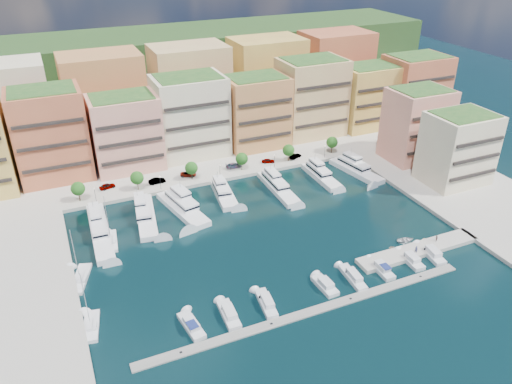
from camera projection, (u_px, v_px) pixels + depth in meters
ground at (263, 233)px, 124.43m from camera, size 400.00×400.00×0.00m
north_quay at (190, 144)px, 174.28m from camera, size 220.00×64.00×2.00m
east_quay at (476, 198)px, 139.95m from camera, size 34.00×76.00×2.00m
hillside at (157, 103)px, 212.86m from camera, size 240.00×40.00×58.00m
south_pontoon at (312, 312)px, 99.25m from camera, size 72.00×2.20×0.35m
finger_pier at (418, 252)px, 117.37m from camera, size 32.00×5.00×2.00m
apartment_1 at (50, 134)px, 143.81m from camera, size 20.00×16.50×26.80m
apartment_2 at (126, 132)px, 150.59m from camera, size 20.00×15.50×22.80m
apartment_3 at (190, 116)px, 158.92m from camera, size 22.00×16.50×25.80m
apartment_4 at (256, 112)px, 165.58m from camera, size 20.00×15.50×23.80m
apartment_5 at (311, 97)px, 174.26m from camera, size 22.00×16.50×26.80m
apartment_6 at (366, 97)px, 181.40m from camera, size 20.00×15.50×22.80m
apartment_7 at (415, 89)px, 186.40m from camera, size 22.00×16.50×24.80m
apartment_east_a at (417, 124)px, 156.57m from camera, size 18.00×14.50×22.80m
apartment_east_b at (458, 148)px, 142.58m from camera, size 18.00×14.50×20.80m
backblock_0 at (7, 111)px, 156.80m from camera, size 26.00×18.00×30.00m
backblock_1 at (105, 99)px, 167.43m from camera, size 26.00×18.00×30.00m
backblock_2 at (191, 88)px, 178.05m from camera, size 26.00×18.00×30.00m
backblock_3 at (267, 79)px, 188.67m from camera, size 26.00×18.00×30.00m
backblock_4 at (335, 70)px, 199.29m from camera, size 26.00×18.00×30.00m
tree_0 at (78, 189)px, 134.93m from camera, size 3.80×3.80×5.65m
tree_1 at (137, 178)px, 140.60m from camera, size 3.80×3.80×5.65m
tree_2 at (191, 168)px, 146.27m from camera, size 3.80×3.80×5.65m
tree_3 at (242, 159)px, 151.93m from camera, size 3.80×3.80×5.65m
tree_4 at (289, 150)px, 157.60m from camera, size 3.80×3.80×5.65m
tree_5 at (332, 142)px, 163.26m from camera, size 3.80×3.80×5.65m
lamppost_0 at (95, 193)px, 134.94m from camera, size 0.30×0.30×4.20m
lamppost_1 at (160, 180)px, 141.31m from camera, size 0.30×0.30×4.20m
lamppost_2 at (220, 169)px, 147.69m from camera, size 0.30×0.30×4.20m
lamppost_3 at (275, 159)px, 154.06m from camera, size 0.30×0.30×4.20m
lamppost_4 at (325, 149)px, 160.43m from camera, size 0.30×0.30×4.20m
yacht_0 at (99, 228)px, 124.07m from camera, size 5.34×26.97×7.30m
yacht_1 at (145, 214)px, 130.22m from camera, size 7.61×22.19×7.30m
yacht_2 at (182, 206)px, 133.81m from camera, size 9.42×22.09×7.30m
yacht_3 at (224, 193)px, 140.36m from camera, size 6.48×16.53×7.30m
yacht_4 at (277, 186)px, 143.97m from camera, size 4.87×21.44×7.30m
yacht_5 at (320, 174)px, 150.56m from camera, size 4.41×18.08×7.30m
yacht_6 at (355, 169)px, 154.05m from camera, size 8.06×20.41×7.30m
cruiser_1 at (191, 326)px, 95.06m from camera, size 3.59×8.43×2.66m
cruiser_2 at (229, 315)px, 97.80m from camera, size 3.07×8.56×2.55m
cruiser_3 at (266, 303)px, 100.66m from camera, size 3.40×8.95×2.55m
cruiser_5 at (325, 286)px, 105.53m from camera, size 3.04×7.21×2.55m
cruiser_6 at (353, 277)px, 107.98m from camera, size 3.05×9.32×2.55m
cruiser_7 at (381, 269)px, 110.58m from camera, size 2.70×7.90×2.66m
cruiser_8 at (411, 260)px, 113.53m from camera, size 3.03×7.67×2.55m
cruiser_9 at (432, 254)px, 115.64m from camera, size 3.78×8.68×2.55m
sailboat_0 at (91, 327)px, 95.14m from camera, size 4.36×8.84×13.20m
sailboat_2 at (111, 242)px, 120.46m from camera, size 3.78×9.37×13.20m
sailboat_1 at (81, 279)px, 107.77m from camera, size 5.96×10.56×13.20m
tender_1 at (391, 247)px, 118.20m from camera, size 1.58×1.38×0.80m
tender_2 at (406, 240)px, 120.83m from camera, size 4.65×3.60×0.88m
tender_3 at (424, 239)px, 121.13m from camera, size 1.82×1.61×0.89m
car_0 at (107, 186)px, 142.62m from camera, size 4.85×2.83×1.55m
car_1 at (157, 181)px, 145.46m from camera, size 5.00×1.98×1.62m
car_2 at (188, 174)px, 149.62m from camera, size 5.23×3.81×1.32m
car_3 at (234, 165)px, 154.79m from camera, size 5.17×2.10×1.50m
car_4 at (268, 161)px, 157.90m from camera, size 4.31×2.76×1.37m
car_5 at (295, 156)px, 160.96m from camera, size 4.65×3.02×1.45m
person_0 at (416, 249)px, 114.81m from camera, size 0.82×0.79×1.89m
person_1 at (436, 238)px, 119.11m from camera, size 1.00×0.96×1.63m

